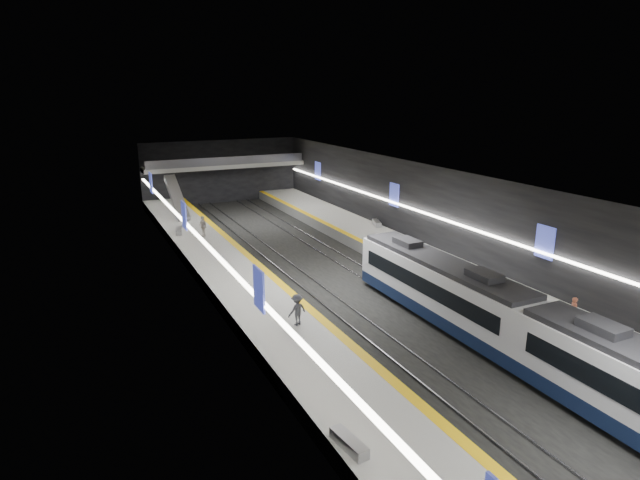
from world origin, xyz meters
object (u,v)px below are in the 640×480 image
train (532,334)px  bench_left_near (349,443)px  escalator (177,197)px  passenger_left_b (297,310)px  bench_right_far (377,223)px  bench_left_far (179,231)px  passenger_right_a (574,312)px  passenger_left_a (203,226)px

train → bench_left_near: 12.30m
escalator → bench_left_near: bearing=-92.7°
passenger_left_b → bench_right_far: bearing=-148.5°
bench_left_near → bench_right_far: size_ratio=0.96×
bench_right_far → passenger_left_b: (-16.41, -18.07, 0.69)m
bench_left_far → bench_right_far: size_ratio=1.00×
passenger_right_a → bench_left_near: bearing=124.3°
bench_right_far → passenger_left_a: passenger_left_a is taller
escalator → bench_right_far: (17.00, -13.70, -1.65)m
passenger_left_a → passenger_left_b: (0.26, -21.51, -0.04)m
passenger_left_b → passenger_right_a: bearing=137.6°
bench_left_far → passenger_left_a: passenger_left_a is taller
train → bench_left_far: (-11.48, 32.23, -0.95)m
passenger_right_a → passenger_left_a: 32.02m
bench_left_far → passenger_right_a: bearing=-49.3°
escalator → passenger_left_a: escalator is taller
passenger_left_a → escalator: bearing=165.1°
train → bench_right_far: (7.00, 26.59, -0.95)m
passenger_left_a → passenger_left_b: bearing=-16.0°
bench_right_far → passenger_left_a: (-16.67, 3.44, 0.73)m
escalator → passenger_left_b: size_ratio=4.27×
escalator → bench_left_far: 8.37m
bench_left_near → escalator: bearing=80.1°
passenger_left_a → passenger_left_b: 21.51m
bench_left_near → bench_left_far: 34.77m
bench_right_far → passenger_left_b: bearing=-112.6°
escalator → passenger_right_a: 41.56m
escalator → passenger_left_a: bearing=-88.2°
bench_left_near → passenger_left_b: bearing=69.6°
bench_left_far → passenger_left_b: (2.07, -23.70, 0.69)m
escalator → passenger_left_b: 31.79m
bench_left_far → escalator: bearing=92.3°
train → bench_left_near: bearing=-168.1°
train → passenger_left_b: bearing=137.8°
passenger_left_b → bench_left_far: bearing=-101.2°
passenger_left_b → escalator: bearing=-105.2°
train → passenger_right_a: size_ratio=17.00×
escalator → passenger_right_a: bearing=-69.0°
escalator → passenger_right_a: (14.87, -38.79, -1.02)m
bench_left_far → passenger_left_b: passenger_left_b is taller
passenger_right_a → passenger_left_b: passenger_left_b is taller
bench_left_far → passenger_left_a: (1.81, -2.20, 0.73)m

